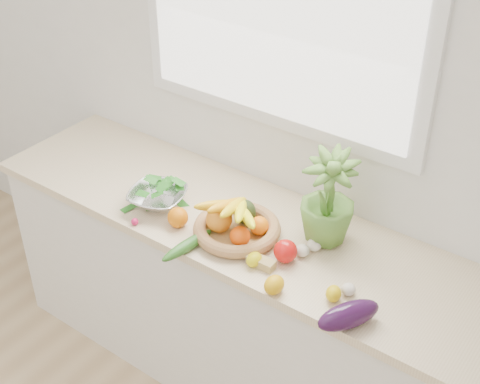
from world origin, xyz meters
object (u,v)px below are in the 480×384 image
Objects in this scene: eggplant at (348,315)px; cucumber at (187,245)px; colander_with_spinach at (157,194)px; apple at (285,251)px; fruit_basket at (236,224)px; potted_herb at (328,197)px.

cucumber is at bearing -179.28° from eggplant.
apple is at bearing 1.54° from colander_with_spinach.
colander_with_spinach is at bearing -174.34° from fruit_basket.
cucumber is at bearing -153.36° from apple.
eggplant reaches higher than cucumber.
colander_with_spinach reaches higher than cucumber.
fruit_basket is (-0.30, -0.17, -0.16)m from potted_herb.
fruit_basket is (-0.24, 0.02, 0.01)m from apple.
potted_herb is (-0.29, 0.35, 0.16)m from eggplant.
eggplant is 0.48m from potted_herb.
apple is at bearing 155.54° from eggplant.
apple is 0.38m from cucumber.
potted_herb reaches higher than cucumber.
fruit_basket reaches higher than apple.
eggplant is (0.35, -0.16, 0.00)m from apple.
eggplant is 0.79× the size of colander_with_spinach.
potted_herb reaches higher than fruit_basket.
potted_herb is at bearing 129.81° from eggplant.
colander_with_spinach is (-0.38, -0.04, 0.01)m from fruit_basket.
colander_with_spinach is at bearing 171.64° from eggplant.
cucumber is 0.87× the size of colander_with_spinach.
potted_herb is at bearing 72.89° from apple.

